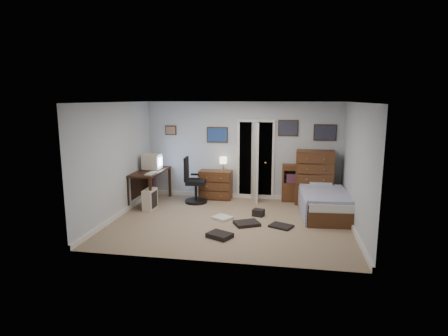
# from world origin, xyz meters

# --- Properties ---
(floor) EXTENTS (5.00, 4.00, 0.02)m
(floor) POSITION_xyz_m (0.00, 0.00, -0.01)
(floor) COLOR gray
(floor) RESTS_ON ground
(computer_desk) EXTENTS (0.69, 1.43, 0.82)m
(computer_desk) POSITION_xyz_m (-2.30, 1.12, 0.63)
(computer_desk) COLOR #321910
(computer_desk) RESTS_ON floor
(crt_monitor) EXTENTS (0.43, 0.40, 0.39)m
(crt_monitor) POSITION_xyz_m (-2.18, 1.27, 1.02)
(crt_monitor) COLOR beige
(crt_monitor) RESTS_ON computer_desk
(keyboard) EXTENTS (0.17, 0.44, 0.03)m
(keyboard) POSITION_xyz_m (-2.02, 0.77, 0.83)
(keyboard) COLOR beige
(keyboard) RESTS_ON computer_desk
(pc_tower) EXTENTS (0.24, 0.46, 0.49)m
(pc_tower) POSITION_xyz_m (-2.00, 0.57, 0.25)
(pc_tower) COLOR beige
(pc_tower) RESTS_ON floor
(office_chair) EXTENTS (0.61, 0.61, 1.14)m
(office_chair) POSITION_xyz_m (-1.14, 1.32, 0.44)
(office_chair) COLOR black
(office_chair) RESTS_ON floor
(media_stack) EXTENTS (0.15, 0.15, 0.77)m
(media_stack) POSITION_xyz_m (-2.32, 1.57, 0.38)
(media_stack) COLOR maroon
(media_stack) RESTS_ON floor
(low_dresser) EXTENTS (0.84, 0.42, 0.74)m
(low_dresser) POSITION_xyz_m (-0.66, 1.77, 0.37)
(low_dresser) COLOR #57321B
(low_dresser) RESTS_ON floor
(table_lamp) EXTENTS (0.19, 0.19, 0.36)m
(table_lamp) POSITION_xyz_m (-0.46, 1.77, 1.01)
(table_lamp) COLOR gold
(table_lamp) RESTS_ON low_dresser
(doorway) EXTENTS (0.96, 1.12, 2.05)m
(doorway) POSITION_xyz_m (0.35, 2.27, 1.00)
(doorway) COLOR black
(doorway) RESTS_ON floor
(tall_dresser) EXTENTS (0.93, 0.57, 1.33)m
(tall_dresser) POSITION_xyz_m (1.83, 1.75, 0.66)
(tall_dresser) COLOR #57321B
(tall_dresser) RESTS_ON floor
(headboard_bookcase) EXTENTS (1.07, 0.32, 0.95)m
(headboard_bookcase) POSITION_xyz_m (1.57, 1.86, 0.50)
(headboard_bookcase) COLOR #57321B
(headboard_bookcase) RESTS_ON floor
(bed) EXTENTS (1.10, 1.91, 0.61)m
(bed) POSITION_xyz_m (1.99, 0.82, 0.29)
(bed) COLOR #57321B
(bed) RESTS_ON floor
(wall_posters) EXTENTS (4.38, 0.04, 0.60)m
(wall_posters) POSITION_xyz_m (0.57, 1.98, 1.75)
(wall_posters) COLOR #331E11
(wall_posters) RESTS_ON floor
(floor_clutter) EXTENTS (1.79, 1.81, 0.15)m
(floor_clutter) POSITION_xyz_m (0.30, -0.22, 0.04)
(floor_clutter) COLOR black
(floor_clutter) RESTS_ON floor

